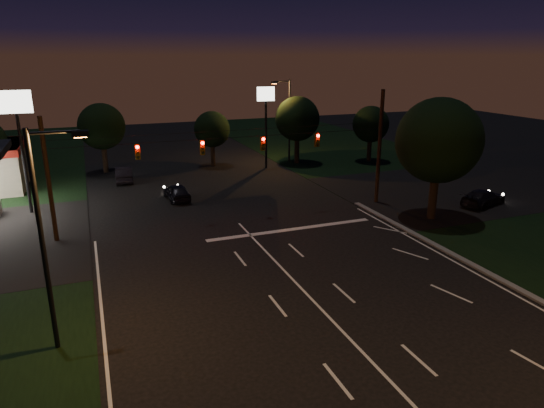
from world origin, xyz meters
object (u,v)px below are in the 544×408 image
tree_right_near (437,141)px  car_oncoming_a (177,192)px  utility_pole_right (376,202)px  car_oncoming_b (124,174)px  car_cross (483,198)px

tree_right_near → car_oncoming_a: tree_right_near is taller
utility_pole_right → car_oncoming_b: utility_pole_right is taller
car_oncoming_a → car_oncoming_b: 8.73m
utility_pole_right → car_oncoming_b: bearing=142.1°
utility_pole_right → car_oncoming_a: 16.38m
tree_right_near → car_oncoming_a: size_ratio=2.20×
car_oncoming_a → utility_pole_right: bearing=152.9°
tree_right_near → car_cross: (5.88, 0.99, -5.02)m
utility_pole_right → car_oncoming_b: 23.55m
car_oncoming_a → car_oncoming_b: bearing=-69.8°
car_oncoming_a → car_cross: (22.43, -10.32, -0.03)m
utility_pole_right → tree_right_near: size_ratio=1.03×
utility_pole_right → tree_right_near: bearing=-72.5°
car_oncoming_b → car_cross: bearing=148.8°
utility_pole_right → car_oncoming_a: utility_pole_right is taller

